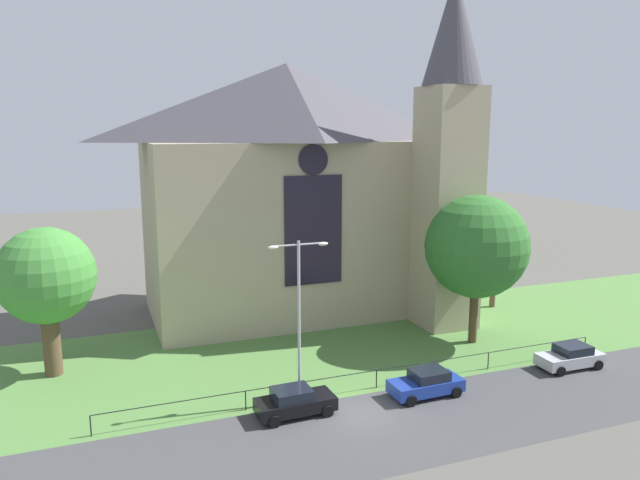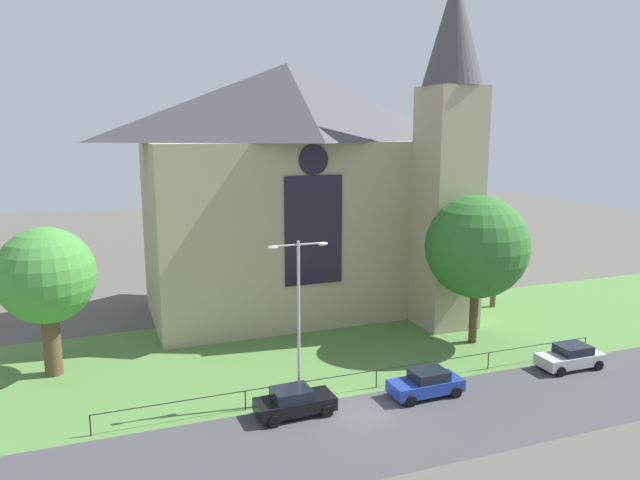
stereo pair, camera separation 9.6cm
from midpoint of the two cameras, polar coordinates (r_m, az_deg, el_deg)
name	(u,v)px [view 1 (the left image)]	position (r m, az deg, el deg)	size (l,w,h in m)	color
ground	(297,350)	(42.12, -2.30, -10.35)	(160.00, 160.00, 0.00)	#56544C
road_asphalt	(373,431)	(31.99, 4.96, -17.54)	(120.00, 8.00, 0.01)	#424244
grass_verge	(306,360)	(40.36, -1.37, -11.31)	(120.00, 20.00, 0.01)	#517F3D
church_building	(299,188)	(48.65, -2.07, 4.96)	(23.20, 16.20, 26.00)	tan
iron_railing	(377,372)	(36.17, 5.30, -12.37)	(31.48, 0.07, 1.13)	black
tree_right_far	(495,252)	(52.57, 16.18, -1.06)	(4.14, 4.14, 6.90)	brown
tree_left_far	(46,277)	(39.82, -24.58, -3.20)	(5.85, 5.85, 9.24)	brown
tree_right_near	(477,247)	(43.04, 14.56, -0.62)	(7.17, 7.17, 10.53)	#4C3823
streetlamp_near	(299,303)	(32.71, -2.10, -5.97)	(3.37, 0.26, 9.15)	#B2B2B7
parked_car_black	(295,402)	(33.09, -2.51, -15.06)	(4.25, 2.12, 1.51)	black
parked_car_blue	(426,383)	(35.72, 9.97, -13.20)	(4.24, 2.09, 1.51)	#1E3899
parked_car_silver	(570,357)	(42.03, 22.57, -10.16)	(4.23, 2.09, 1.51)	#B7B7BC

